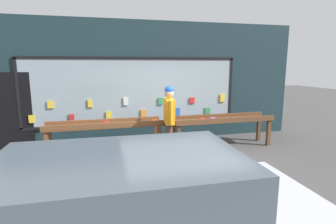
# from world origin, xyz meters

# --- Properties ---
(ground_plane) EXTENTS (40.00, 40.00, 0.00)m
(ground_plane) POSITION_xyz_m (0.00, 0.00, 0.00)
(ground_plane) COLOR #474444
(shopfront_facade) EXTENTS (8.89, 0.29, 3.56)m
(shopfront_facade) POSITION_xyz_m (-0.09, 2.39, 1.76)
(shopfront_facade) COLOR #192D33
(shopfront_facade) RESTS_ON ground_plane
(display_table_left) EXTENTS (2.89, 0.58, 0.91)m
(display_table_left) POSITION_xyz_m (-1.60, 1.17, 0.73)
(display_table_left) COLOR brown
(display_table_left) RESTS_ON ground_plane
(display_table_right) EXTENTS (2.89, 0.66, 0.89)m
(display_table_right) POSITION_xyz_m (1.59, 1.16, 0.72)
(display_table_right) COLOR brown
(display_table_right) RESTS_ON ground_plane
(person_browsing) EXTENTS (0.27, 0.69, 1.79)m
(person_browsing) POSITION_xyz_m (-0.05, 0.70, 1.07)
(person_browsing) COLOR #4C382D
(person_browsing) RESTS_ON ground_plane
(small_dog) EXTENTS (0.40, 0.57, 0.38)m
(small_dog) POSITION_xyz_m (0.39, 0.51, 0.25)
(small_dog) COLOR black
(small_dog) RESTS_ON ground_plane
(parked_car) EXTENTS (4.36, 1.97, 1.41)m
(parked_car) POSITION_xyz_m (-1.48, -2.96, 0.74)
(parked_car) COLOR silver
(parked_car) RESTS_ON ground_plane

